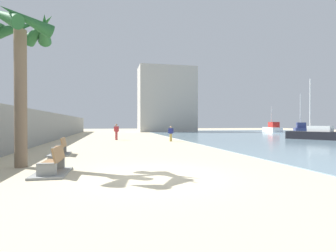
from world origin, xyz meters
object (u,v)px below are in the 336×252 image
Objects in this scene: bench_near at (53,167)px; bench_far at (60,151)px; boat_mid_bay at (272,128)px; person_walking at (171,133)px; boat_outer at (301,129)px; person_standing at (116,131)px; boat_nearest at (314,134)px; palm_tree at (21,44)px.

bench_far is at bearing 97.85° from bench_near.
bench_far is at bearing -137.84° from boat_mid_bay.
person_walking is 0.21× the size of boat_outer.
boat_outer reaches higher than bench_near.
bench_far is 1.39× the size of person_walking.
boat_nearest is (21.27, -3.93, -0.39)m from person_standing.
bench_far is at bearing -105.16° from person_standing.
bench_near is 0.29× the size of boat_outer.
bench_near is at bearing -148.41° from boat_nearest.
boat_nearest is at bearing -125.81° from boat_outer.
bench_far is 12.77m from person_walking.
bench_near is 5.99m from bench_far.
boat_outer is at bearing 38.50° from palm_tree.
boat_mid_bay is at bearing 47.68° from bench_near.
palm_tree reaches higher than boat_mid_bay.
bench_near is at bearing -117.18° from person_walking.
bench_near is at bearing -132.32° from boat_mid_bay.
bench_far is at bearing -160.50° from boat_nearest.
bench_far is 0.29× the size of boat_outer.
palm_tree is at bearing -134.97° from boat_mid_bay.
boat_outer is (1.75, -6.04, -0.03)m from boat_mid_bay.
palm_tree reaches higher than bench_far.
palm_tree reaches higher than person_walking.
boat_mid_bay is (35.41, 32.06, 0.54)m from bench_far.
person_standing is at bearing 169.52° from boat_nearest.
boat_nearest reaches higher than person_standing.
boat_outer is (33.73, 13.34, -0.27)m from person_standing.
person_walking is 0.89× the size of person_standing.
person_standing is at bearing 76.07° from palm_tree.
boat_outer reaches higher than bench_far.
boat_mid_bay is at bearing 31.21° from person_standing.
person_walking is 6.21m from person_standing.
boat_nearest reaches higher than bench_far.
palm_tree is 17.77m from person_standing.
person_standing is (3.44, 12.68, 0.78)m from bench_far.
bench_far is 45.37m from boat_outer.
bench_far is 1.24× the size of person_standing.
bench_far is at bearing -132.83° from person_walking.
palm_tree is 28.84m from boat_nearest.
boat_outer is (37.89, 30.14, -4.29)m from palm_tree.
boat_nearest is (24.70, 8.75, 0.39)m from bench_far.
boat_outer reaches higher than palm_tree.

